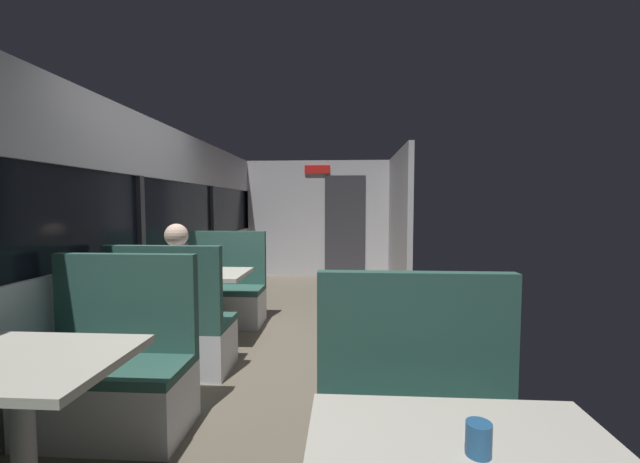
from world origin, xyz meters
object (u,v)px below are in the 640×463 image
Objects in this scene: seated_passenger at (176,308)px; bench_front_aisle_facing_entry at (420,449)px; bench_mid_window_facing_end at (173,334)px; bench_mid_window_facing_entry at (224,296)px; coffee_cup_primary at (218,270)px; coffee_cup_secondary at (479,439)px; dining_table_mid_window at (202,282)px; bench_near_window_facing_entry at (114,379)px; dining_table_near_window at (20,380)px.

bench_front_aisle_facing_entry is at bearing -40.74° from seated_passenger.
bench_mid_window_facing_end is at bearing -90.00° from seated_passenger.
bench_front_aisle_facing_entry is (1.79, -1.47, 0.00)m from bench_mid_window_facing_end.
coffee_cup_primary is at bearing -76.12° from bench_mid_window_facing_entry.
bench_mid_window_facing_end is 1.00× the size of bench_mid_window_facing_entry.
dining_table_mid_window is at bearing 122.56° from coffee_cup_secondary.
coffee_cup_secondary is at bearing -57.44° from dining_table_mid_window.
bench_front_aisle_facing_entry is 2.61m from coffee_cup_primary.
seated_passenger reaches higher than bench_mid_window_facing_entry.
coffee_cup_primary and coffee_cup_secondary have the same top height.
bench_mid_window_facing_entry is (0.00, 2.27, 0.00)m from bench_near_window_facing_entry.
seated_passenger is (0.00, 1.64, -0.10)m from dining_table_near_window.
seated_passenger is at bearing -113.03° from coffee_cup_primary.
bench_front_aisle_facing_entry is 12.22× the size of coffee_cup_secondary.
bench_mid_window_facing_entry is 1.00× the size of bench_front_aisle_facing_entry.
bench_mid_window_facing_entry is (0.00, 1.40, 0.00)m from bench_mid_window_facing_end.
bench_front_aisle_facing_entry is at bearing -18.53° from bench_near_window_facing_entry.
dining_table_mid_window is at bearing 90.00° from bench_mid_window_facing_end.
bench_mid_window_facing_end is 1.40m from bench_mid_window_facing_entry.
bench_front_aisle_facing_entry is (1.79, -2.17, -0.31)m from dining_table_mid_window.
dining_table_near_window is 1.64m from seated_passenger.
bench_front_aisle_facing_entry reaches higher than coffee_cup_primary.
coffee_cup_primary is at bearing 69.69° from bench_mid_window_facing_end.
bench_near_window_facing_entry is at bearing -98.25° from coffee_cup_primary.
coffee_cup_secondary is at bearing -50.67° from seated_passenger.
coffee_cup_primary is (0.21, 2.13, 0.15)m from dining_table_near_window.
bench_front_aisle_facing_entry is (1.79, -0.60, 0.00)m from bench_near_window_facing_entry.
seated_passenger is at bearing 90.00° from dining_table_near_window.
seated_passenger is (0.00, 0.07, 0.21)m from bench_mid_window_facing_end.
dining_table_mid_window is (0.00, 1.57, 0.31)m from bench_near_window_facing_entry.
bench_mid_window_facing_end is 0.75m from coffee_cup_primary.
bench_mid_window_facing_end and bench_mid_window_facing_entry have the same top height.
bench_mid_window_facing_end is at bearing 140.62° from bench_front_aisle_facing_entry.
dining_table_mid_window is at bearing -90.00° from bench_mid_window_facing_entry.
seated_passenger reaches higher than bench_near_window_facing_entry.
seated_passenger reaches higher than dining_table_mid_window.
bench_near_window_facing_entry is 2.27m from bench_mid_window_facing_entry.
dining_table_near_window is 10.00× the size of coffee_cup_primary.
seated_passenger is at bearing 139.26° from bench_front_aisle_facing_entry.
dining_table_mid_window is 0.29m from coffee_cup_primary.
bench_front_aisle_facing_entry is 2.37m from seated_passenger.
seated_passenger is at bearing -90.00° from dining_table_mid_window.
coffee_cup_secondary is at bearing -49.73° from bench_mid_window_facing_end.
coffee_cup_primary is (0.21, 0.49, 0.25)m from seated_passenger.
bench_near_window_facing_entry is 1.89m from bench_front_aisle_facing_entry.
coffee_cup_secondary is at bearing -35.04° from bench_near_window_facing_entry.
bench_mid_window_facing_end reaches higher than coffee_cup_primary.
bench_mid_window_facing_entry is at bearing 90.00° from bench_near_window_facing_entry.
bench_near_window_facing_entry is 1.51m from coffee_cup_primary.
seated_passenger is at bearing 129.33° from coffee_cup_secondary.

